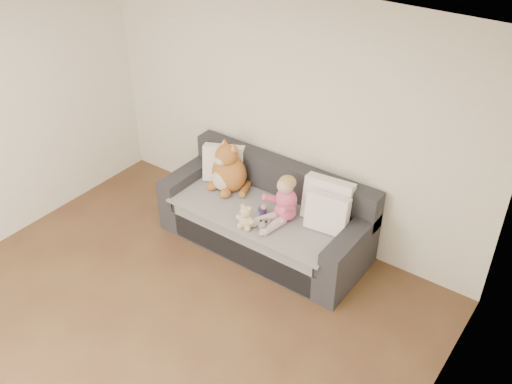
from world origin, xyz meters
TOP-DOWN VIEW (x-y plane):
  - room_shell at (0.00, 0.42)m, footprint 5.00×5.00m
  - sofa at (0.09, 2.06)m, footprint 2.20×0.94m
  - cushion_left at (-0.59, 2.21)m, footprint 0.49×0.37m
  - cushion_right_back at (0.70, 2.23)m, footprint 0.51×0.27m
  - cushion_right_front at (0.78, 2.08)m, footprint 0.43×0.24m
  - toddler at (0.35, 1.96)m, footprint 0.35×0.51m
  - plush_cat at (-0.44, 2.09)m, footprint 0.47×0.41m
  - teddy_bear at (0.13, 1.64)m, footprint 0.21×0.16m
  - plush_cow at (0.30, 1.72)m, footprint 0.13×0.19m
  - sippy_cup at (0.15, 1.91)m, footprint 0.12×0.08m

SIDE VIEW (x-z plane):
  - sofa at x=0.09m, z-range -0.12..0.73m
  - plush_cow at x=0.30m, z-range 0.46..0.62m
  - sippy_cup at x=0.15m, z-range 0.48..0.60m
  - teddy_bear at x=0.13m, z-range 0.45..0.71m
  - cushion_right_front at x=0.78m, z-range 0.47..0.86m
  - cushion_left at x=-0.59m, z-range 0.47..0.89m
  - toddler at x=0.35m, z-range 0.43..0.93m
  - plush_cat at x=-0.44m, z-range 0.39..0.99m
  - cushion_right_back at x=0.70m, z-range 0.46..0.93m
  - room_shell at x=0.00m, z-range -1.20..3.80m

